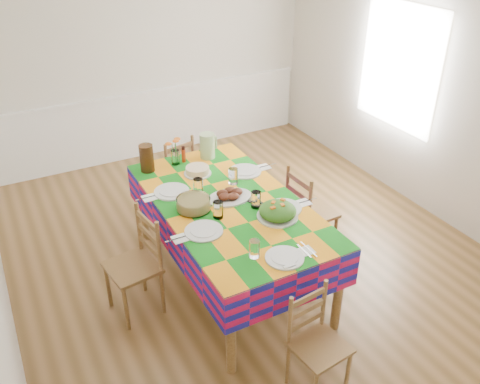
% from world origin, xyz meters
% --- Properties ---
extents(room, '(4.58, 5.08, 2.78)m').
position_xyz_m(room, '(0.00, 0.00, 1.35)').
color(room, brown).
rests_on(room, ground).
extents(wainscot, '(4.41, 0.06, 0.92)m').
position_xyz_m(wainscot, '(0.00, 2.48, 0.49)').
color(wainscot, white).
rests_on(wainscot, room).
extents(window_right, '(0.00, 1.40, 1.40)m').
position_xyz_m(window_right, '(2.23, 0.30, 1.50)').
color(window_right, white).
rests_on(window_right, room).
extents(dining_table, '(1.17, 2.18, 0.85)m').
position_xyz_m(dining_table, '(-0.33, -0.46, 0.75)').
color(dining_table, brown).
rests_on(dining_table, room).
extents(setting_near_head, '(0.48, 0.32, 0.14)m').
position_xyz_m(setting_near_head, '(-0.39, -1.33, 0.88)').
color(setting_near_head, silver).
rests_on(setting_near_head, dining_table).
extents(setting_left_near, '(0.57, 0.34, 0.15)m').
position_xyz_m(setting_left_near, '(-0.65, -0.73, 0.88)').
color(setting_left_near, silver).
rests_on(setting_left_near, dining_table).
extents(setting_left_far, '(0.59, 0.35, 0.15)m').
position_xyz_m(setting_left_far, '(-0.65, -0.12, 0.88)').
color(setting_left_far, silver).
rests_on(setting_left_far, dining_table).
extents(setting_right_near, '(0.59, 0.34, 0.15)m').
position_xyz_m(setting_right_near, '(-0.03, -0.74, 0.88)').
color(setting_right_near, silver).
rests_on(setting_right_near, dining_table).
extents(setting_right_far, '(0.60, 0.35, 0.15)m').
position_xyz_m(setting_right_far, '(-0.01, -0.09, 0.88)').
color(setting_right_far, silver).
rests_on(setting_right_far, dining_table).
extents(meat_platter, '(0.41, 0.30, 0.08)m').
position_xyz_m(meat_platter, '(-0.30, -0.42, 0.88)').
color(meat_platter, silver).
rests_on(meat_platter, dining_table).
extents(salad_platter, '(0.35, 0.35, 0.15)m').
position_xyz_m(salad_platter, '(-0.08, -0.87, 0.91)').
color(salad_platter, silver).
rests_on(salad_platter, dining_table).
extents(pasta_bowl, '(0.30, 0.30, 0.11)m').
position_xyz_m(pasta_bowl, '(-0.65, -0.43, 0.90)').
color(pasta_bowl, white).
rests_on(pasta_bowl, dining_table).
extents(cake, '(0.27, 0.27, 0.07)m').
position_xyz_m(cake, '(-0.36, 0.14, 0.88)').
color(cake, silver).
rests_on(cake, dining_table).
extents(serving_utensils, '(0.17, 0.39, 0.01)m').
position_xyz_m(serving_utensils, '(-0.13, -0.56, 0.85)').
color(serving_utensils, black).
rests_on(serving_utensils, dining_table).
extents(flower_vase, '(0.18, 0.14, 0.28)m').
position_xyz_m(flower_vase, '(-0.47, 0.44, 0.97)').
color(flower_vase, white).
rests_on(flower_vase, dining_table).
extents(hot_sauce, '(0.04, 0.04, 0.17)m').
position_xyz_m(hot_sauce, '(-0.38, 0.44, 0.93)').
color(hot_sauce, '#B62D0E').
rests_on(hot_sauce, dining_table).
extents(green_pitcher, '(0.15, 0.15, 0.26)m').
position_xyz_m(green_pitcher, '(-0.12, 0.42, 0.98)').
color(green_pitcher, '#A0C289').
rests_on(green_pitcher, dining_table).
extents(tea_pitcher, '(0.14, 0.14, 0.27)m').
position_xyz_m(tea_pitcher, '(-0.77, 0.43, 0.99)').
color(tea_pitcher, black).
rests_on(tea_pitcher, dining_table).
extents(name_card, '(0.10, 0.03, 0.02)m').
position_xyz_m(name_card, '(-0.36, -1.49, 0.86)').
color(name_card, silver).
rests_on(name_card, dining_table).
extents(chair_near, '(0.41, 0.39, 0.84)m').
position_xyz_m(chair_near, '(-0.34, -1.85, 0.41)').
color(chair_near, brown).
rests_on(chair_near, room).
extents(chair_far, '(0.49, 0.48, 0.93)m').
position_xyz_m(chair_far, '(-0.32, 0.92, 0.46)').
color(chair_far, brown).
rests_on(chair_far, room).
extents(chair_left, '(0.46, 0.48, 0.95)m').
position_xyz_m(chair_left, '(-1.21, -0.46, 0.47)').
color(chair_left, brown).
rests_on(chair_left, room).
extents(chair_right, '(0.42, 0.44, 0.96)m').
position_xyz_m(chair_right, '(0.54, -0.47, 0.47)').
color(chair_right, brown).
rests_on(chair_right, room).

